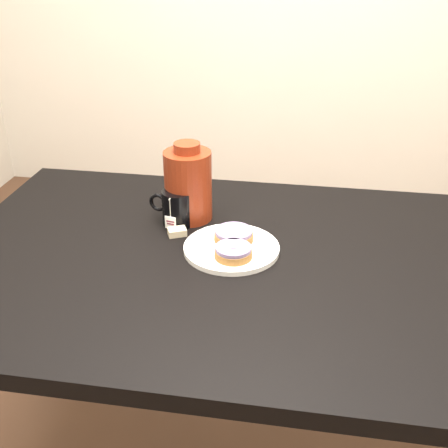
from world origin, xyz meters
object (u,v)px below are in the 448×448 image
at_px(mug, 177,207).
at_px(teabag_pouch, 177,232).
at_px(bagel_back, 234,235).
at_px(bagel_front, 233,252).
at_px(table, 237,288).
at_px(bagel_package, 188,184).
at_px(plate, 231,247).

relative_size(mug, teabag_pouch, 2.92).
xyz_separation_m(bagel_back, bagel_front, (0.01, -0.08, 0.00)).
relative_size(bagel_back, teabag_pouch, 2.77).
xyz_separation_m(table, mug, (-0.18, 0.15, 0.13)).
bearing_deg(bagel_front, mug, 136.05).
distance_m(table, bagel_back, 0.13).
height_order(table, bagel_back, bagel_back).
bearing_deg(table, mug, 140.20).
bearing_deg(mug, table, -28.10).
distance_m(bagel_back, mug, 0.18).
distance_m(table, bagel_package, 0.30).
relative_size(table, teabag_pouch, 31.11).
bearing_deg(table, teabag_pouch, 152.54).
bearing_deg(bagel_front, table, 65.93).
relative_size(plate, mug, 1.75).
height_order(mug, teabag_pouch, mug).
bearing_deg(bagel_front, bagel_package, 126.53).
relative_size(bagel_front, mug, 0.79).
bearing_deg(bagel_back, teabag_pouch, 170.88).
xyz_separation_m(bagel_front, teabag_pouch, (-0.16, 0.10, -0.02)).
relative_size(table, bagel_back, 11.21).
height_order(plate, bagel_back, bagel_back).
bearing_deg(table, bagel_back, 106.28).
bearing_deg(mug, bagel_back, -16.61).
bearing_deg(bagel_front, bagel_back, 97.91).
distance_m(table, mug, 0.27).
xyz_separation_m(table, bagel_front, (-0.01, -0.02, 0.11)).
bearing_deg(plate, teabag_pouch, 159.64).
distance_m(table, teabag_pouch, 0.21).
distance_m(plate, bagel_back, 0.04).
relative_size(table, bagel_package, 6.69).
xyz_separation_m(teabag_pouch, bagel_package, (0.01, 0.10, 0.09)).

